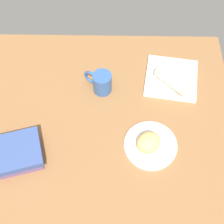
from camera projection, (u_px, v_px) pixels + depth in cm
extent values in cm
cube|color=brown|center=(95.00, 122.00, 126.42)|extent=(110.00, 90.00, 4.00)
cylinder|color=white|center=(150.00, 145.00, 118.17)|extent=(19.65, 19.65, 1.40)
ellipsoid|color=#DCAF63|center=(149.00, 142.00, 114.52)|extent=(12.21, 12.10, 6.26)
cube|color=white|center=(171.00, 78.00, 134.24)|extent=(24.05, 24.05, 1.60)
cylinder|color=silver|center=(172.00, 67.00, 135.16)|extent=(5.23, 5.23, 2.03)
cylinder|color=#CD5632|center=(172.00, 65.00, 134.55)|extent=(4.29, 4.29, 0.40)
cylinder|color=beige|center=(173.00, 80.00, 129.00)|extent=(14.71, 14.87, 6.05)
cube|color=#6B4C7A|center=(13.00, 157.00, 114.77)|extent=(23.28, 18.60, 3.13)
cube|color=#33477F|center=(15.00, 152.00, 112.56)|extent=(21.64, 19.38, 2.92)
cylinder|color=#2D518C|center=(102.00, 83.00, 128.29)|extent=(7.65, 7.65, 9.15)
cylinder|color=#9D633E|center=(102.00, 77.00, 124.90)|extent=(6.27, 6.27, 0.40)
torus|color=#2D518C|center=(91.00, 77.00, 129.72)|extent=(6.39, 4.39, 6.69)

